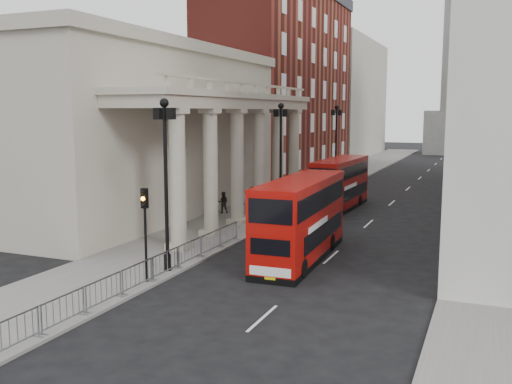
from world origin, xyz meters
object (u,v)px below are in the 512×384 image
Objects in this scene: lamp_post_mid at (281,151)px; traffic_light at (145,217)px; pedestrian_b at (223,202)px; lamp_post_south at (166,173)px; bus_far at (340,183)px; monument_column at (451,66)px; lamp_post_north at (336,141)px; pedestrian_a at (240,208)px; bus_near at (301,217)px; pedestrian_c at (253,197)px.

traffic_light is at bearing -89.68° from lamp_post_mid.
pedestrian_b is (-4.53, 17.39, -2.17)m from traffic_light.
lamp_post_mid is 1.93× the size of traffic_light.
lamp_post_south reaches higher than bus_far.
pedestrian_b is at bearing -98.63° from monument_column.
lamp_post_north is at bearing 90.17° from traffic_light.
bus_near is at bearing -52.65° from pedestrian_a.
pedestrian_a reaches higher than pedestrian_c.
lamp_post_south is 19.36m from pedestrian_c.
traffic_light is at bearing -87.16° from lamp_post_south.
lamp_post_mid is at bearing 165.67° from pedestrian_b.
pedestrian_b is at bearing 128.84° from pedestrian_a.
lamp_post_south and lamp_post_north have the same top height.
pedestrian_a is at bearing 97.94° from lamp_post_south.
lamp_post_north is 0.83× the size of bus_near.
pedestrian_b is (-4.43, 15.37, -3.98)m from lamp_post_south.
lamp_post_north is at bearing 108.51° from bus_far.
bus_near is at bearing 110.47° from pedestrian_b.
bus_far reaches higher than pedestrian_b.
pedestrian_a is 3.85m from pedestrian_b.
lamp_post_south is 21.72m from bus_far.
lamp_post_mid reaches higher than bus_near.
lamp_post_mid is at bearing 57.56° from pedestrian_a.
lamp_post_north is 19.85m from pedestrian_a.
bus_far is 5.56× the size of pedestrian_c.
lamp_post_south is at bearing -78.32° from pedestrian_c.
lamp_post_mid is (-6.60, -72.00, -11.07)m from monument_column.
bus_far is 10.06m from pedestrian_a.
bus_far is 4.96× the size of pedestrian_a.
bus_near is at bearing 54.06° from traffic_light.
traffic_light is 2.64× the size of pedestrian_b.
lamp_post_mid is (0.00, 16.00, 0.00)m from lamp_post_south.
pedestrian_a is at bearing -73.67° from pedestrian_c.
lamp_post_south is 13.29m from pedestrian_a.
lamp_post_mid reaches higher than traffic_light.
monument_column is at bearing 89.03° from bus_far.
bus_far is at bearing 59.12° from lamp_post_mid.
lamp_post_north reaches higher than pedestrian_b.
traffic_light is 2.52× the size of pedestrian_c.
traffic_light is at bearing -127.75° from bus_near.
bus_far is (-3.43, -66.69, -13.86)m from monument_column.
lamp_post_mid is 5.98m from pedestrian_b.
monument_column is 5.71× the size of bus_far.
monument_column is 77.31m from pedestrian_a.
monument_column is at bearing 78.58° from pedestrian_a.
lamp_post_north is (-6.60, -56.00, -11.07)m from monument_column.
pedestrian_a is at bearing -96.33° from monument_column.
monument_column reaches higher than pedestrian_b.
lamp_post_south is 5.10× the size of pedestrian_b.
bus_near is at bearing -64.73° from lamp_post_mid.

